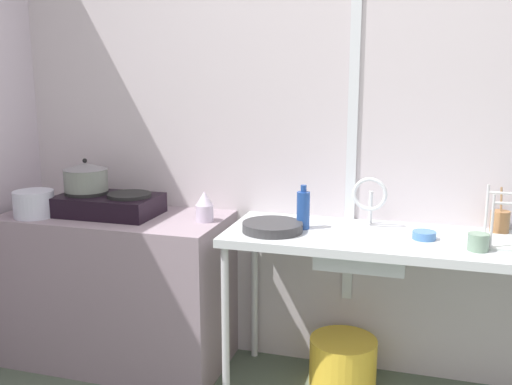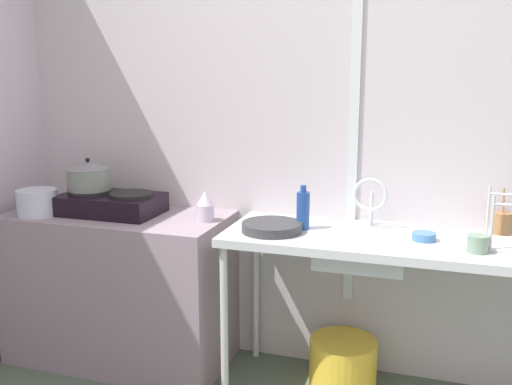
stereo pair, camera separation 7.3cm
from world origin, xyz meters
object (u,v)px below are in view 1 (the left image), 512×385
Objects in this scene: utensil_jar at (500,221)px; pot_on_left_burner at (86,177)px; faucet at (370,196)px; bucket_on_floor at (343,362)px; pot_beside_stove at (34,204)px; percolator at (204,207)px; stove at (108,204)px; small_bowl_on_drainboard at (424,235)px; cup_by_rack at (478,242)px; sink_basin at (362,248)px; frying_pan at (272,227)px; bottle_by_sink at (303,210)px.

pot_on_left_burner is at bearing -174.02° from utensil_jar.
pot_on_left_burner is 0.94× the size of faucet.
bucket_on_floor is at bearing -168.22° from utensil_jar.
percolator reaches higher than pot_beside_stove.
percolator is at bearing 1.26° from stove.
stove is 5.02× the size of small_bowl_on_drainboard.
cup_by_rack is 0.95m from bucket_on_floor.
percolator is at bearing -175.13° from bucket_on_floor.
sink_basin is at bearing -179.12° from small_bowl_on_drainboard.
sink_basin is at bearing -159.58° from utensil_jar.
pot_on_left_burner is 1.49× the size of percolator.
sink_basin is at bearing 9.07° from frying_pan.
pot_beside_stove is 1.96m from small_bowl_on_drainboard.
utensil_jar is at bearing 6.37° from stove.
pot_beside_stove is 0.52× the size of sink_basin.
bucket_on_floor is at bearing 3.01° from pot_on_left_burner.
sink_basin reaches higher than bucket_on_floor.
stove is 1.34m from sink_basin.
small_bowl_on_drainboard is 0.31× the size of bucket_on_floor.
faucet is at bearing -172.76° from utensil_jar.
utensil_jar is (0.12, 0.34, 0.02)m from cup_by_rack.
faucet is at bearing 150.54° from small_bowl_on_drainboard.
faucet is 0.86m from bucket_on_floor.
sink_basin is (1.68, 0.14, -0.13)m from pot_beside_stove.
bucket_on_floor is at bearing 4.87° from percolator.
bottle_by_sink reaches higher than pot_beside_stove.
utensil_jar is (2.07, 0.22, -0.14)m from pot_on_left_burner.
frying_pan is (0.92, -0.08, -0.04)m from stove.
sink_basin is at bearing -0.43° from stove.
frying_pan reaches higher than bucket_on_floor.
sink_basin is 1.62× the size of faucet.
stove is at bearing -174.02° from faucet.
utensil_jar is (1.03, 0.29, 0.03)m from frying_pan.
faucet is (1.35, 0.14, 0.10)m from stove.
pot_on_left_burner is 0.58× the size of sink_basin.
bucket_on_floor is at bearing 3.32° from stove.
cup_by_rack is (2.17, 0.03, -0.03)m from pot_beside_stove.
small_bowl_on_drainboard is at bearing 4.22° from pot_beside_stove.
small_bowl_on_drainboard is at bearing -0.19° from pot_on_left_burner.
frying_pan is at bearing -153.05° from faucet.
utensil_jar is at bearing 7.24° from faucet.
stove is 1.56× the size of bucket_on_floor.
bottle_by_sink is at bearing -157.45° from faucet.
small_bowl_on_drainboard is (1.73, -0.01, -0.18)m from pot_on_left_burner.
sink_basin is 0.64m from bucket_on_floor.
faucet reaches higher than stove.
pot_beside_stove is 1.79m from bucket_on_floor.
pot_beside_stove reaches higher than stove.
small_bowl_on_drainboard is 0.49× the size of utensil_jar.
bottle_by_sink is at bearing 177.74° from small_bowl_on_drainboard.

